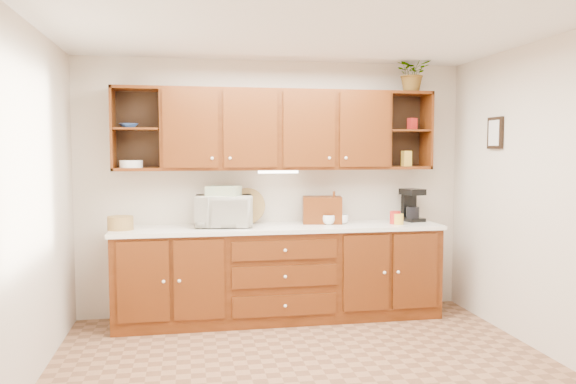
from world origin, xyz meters
name	(u,v)px	position (x,y,z in m)	size (l,w,h in m)	color
floor	(311,375)	(0.00, 0.00, 0.00)	(4.00, 4.00, 0.00)	#8E6141
ceiling	(312,22)	(0.00, 0.00, 2.60)	(4.00, 4.00, 0.00)	white
back_wall	(275,188)	(0.00, 1.75, 1.30)	(4.00, 4.00, 0.00)	beige
left_wall	(20,208)	(-2.00, 0.00, 1.30)	(3.50, 3.50, 0.00)	beige
right_wall	(557,199)	(2.00, 0.00, 1.30)	(3.50, 3.50, 0.00)	beige
base_cabinets	(280,274)	(0.00, 1.45, 0.45)	(3.20, 0.60, 0.90)	#3E1A07
countertop	(280,228)	(0.00, 1.44, 0.92)	(3.24, 0.64, 0.04)	white
upper_cabinets	(278,130)	(0.01, 1.59, 1.89)	(3.20, 0.33, 0.80)	#3E1A07
undercabinet_light	(278,172)	(0.00, 1.53, 1.47)	(0.40, 0.05, 0.03)	white
framed_picture	(495,133)	(1.98, 0.90, 1.85)	(0.03, 0.24, 0.30)	black
wicker_basket	(120,223)	(-1.52, 1.43, 1.00)	(0.24, 0.24, 0.13)	olive
microwave	(224,211)	(-0.55, 1.49, 1.09)	(0.55, 0.37, 0.30)	beige
towel_stack	(224,191)	(-0.55, 1.49, 1.29)	(0.31, 0.22, 0.09)	#D4B664
wine_bottle	(227,212)	(-0.52, 1.47, 1.08)	(0.06, 0.06, 0.29)	black
woven_tray	(247,223)	(-0.30, 1.66, 0.95)	(0.37, 0.37, 0.02)	olive
bread_box	(322,210)	(0.46, 1.56, 1.08)	(0.39, 0.25, 0.27)	#3E1A07
mug_tree	(334,219)	(0.57, 1.50, 0.99)	(0.31, 0.30, 0.33)	#3E1A07
canister_red	(395,217)	(1.18, 1.38, 1.00)	(0.11, 0.11, 0.13)	#AA1D18
canister_white	(337,214)	(0.61, 1.55, 1.03)	(0.08, 0.08, 0.18)	white
canister_yellow	(399,219)	(1.20, 1.34, 0.99)	(0.10, 0.10, 0.11)	gold
coffee_maker	(411,205)	(1.44, 1.58, 1.10)	(0.23, 0.27, 0.34)	black
bowl_stack	(128,126)	(-1.44, 1.58, 1.92)	(0.17, 0.17, 0.04)	#2A4D9A
plate_stack	(131,164)	(-1.43, 1.57, 1.56)	(0.22, 0.22, 0.07)	white
pantry_box_yellow	(406,159)	(1.36, 1.56, 1.60)	(0.09, 0.07, 0.16)	gold
pantry_box_red	(412,124)	(1.42, 1.56, 1.96)	(0.08, 0.07, 0.12)	#AA1D18
potted_plant	(413,73)	(1.41, 1.54, 2.48)	(0.35, 0.30, 0.39)	#999999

